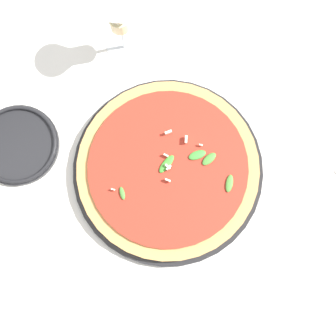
% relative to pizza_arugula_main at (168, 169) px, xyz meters
% --- Properties ---
extents(ground_plane, '(6.00, 6.00, 0.00)m').
position_rel_pizza_arugula_main_xyz_m(ground_plane, '(0.01, 0.02, -0.02)').
color(ground_plane, silver).
extents(pizza_arugula_main, '(0.37, 0.37, 0.05)m').
position_rel_pizza_arugula_main_xyz_m(pizza_arugula_main, '(0.00, 0.00, 0.00)').
color(pizza_arugula_main, black).
rests_on(pizza_arugula_main, ground_plane).
extents(wine_glass, '(0.07, 0.07, 0.17)m').
position_rel_pizza_arugula_main_xyz_m(wine_glass, '(0.05, 0.27, 0.10)').
color(wine_glass, white).
rests_on(wine_glass, ground_plane).
extents(side_plate_white, '(0.16, 0.16, 0.02)m').
position_rel_pizza_arugula_main_xyz_m(side_plate_white, '(-0.23, 0.19, -0.01)').
color(side_plate_white, black).
rests_on(side_plate_white, ground_plane).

